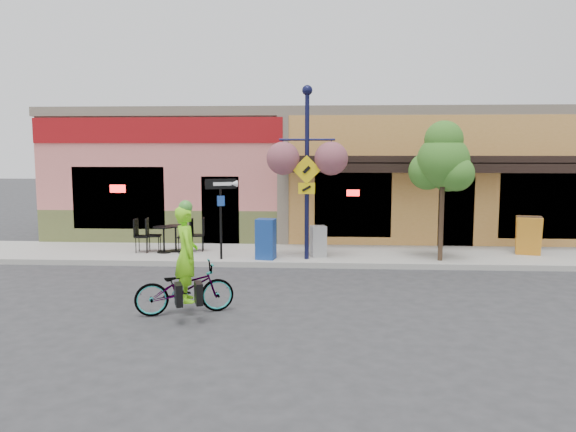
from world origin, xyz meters
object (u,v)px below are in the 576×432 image
Objects in this scene: newspaper_box_grey at (318,241)px; bicycle at (185,288)px; cyclist_rider at (187,267)px; building at (316,173)px; street_tree at (442,190)px; newspaper_box_blue at (266,239)px; one_way_sign at (221,219)px; lamp_post at (307,173)px.

bicycle is at bearing -132.51° from newspaper_box_grey.
cyclist_rider reaches higher than newspaper_box_grey.
building is 4.78× the size of street_tree.
one_way_sign is at bearing -165.93° from newspaper_box_blue.
bicycle is 0.42m from cyclist_rider.
cyclist_rider is 0.48× the size of street_tree.
cyclist_rider is at bearing -93.09° from newspaper_box_blue.
bicycle is at bearing -93.67° from newspaper_box_blue.
lamp_post reaches higher than bicycle.
newspaper_box_grey is (0.31, 0.37, -1.92)m from lamp_post.
street_tree is (5.97, 0.17, 0.80)m from one_way_sign.
building is at bearing -31.79° from cyclist_rider.
building is 11.61m from cyclist_rider.
building reaches higher than street_tree.
street_tree is (5.85, 4.82, 1.56)m from bicycle.
one_way_sign is at bearing -110.86° from building.
lamp_post is 1.24× the size of street_tree.
cyclist_rider is 5.75m from newspaper_box_grey.
lamp_post reaches higher than one_way_sign.
newspaper_box_grey is (1.43, 0.43, -0.12)m from newspaper_box_blue.
building is 6.49m from lamp_post.
one_way_sign is at bearing 174.81° from newspaper_box_grey.
building is 6.33m from newspaper_box_grey.
street_tree reaches higher than bicycle.
one_way_sign is at bearing -17.86° from cyclist_rider.
street_tree is at bearing -70.51° from bicycle.
one_way_sign is (-2.35, -0.16, -1.25)m from lamp_post.
newspaper_box_blue is at bearing -32.47° from cyclist_rider.
cyclist_rider is (0.05, 0.00, 0.42)m from bicycle.
street_tree reaches higher than one_way_sign.
newspaper_box_grey is (2.48, 5.18, -0.33)m from cyclist_rider.
lamp_post is at bearing -179.75° from street_tree.
newspaper_box_blue is 1.50m from newspaper_box_grey.
lamp_post reaches higher than cyclist_rider.
newspaper_box_grey is 0.23× the size of street_tree.
street_tree reaches higher than newspaper_box_grey.
street_tree is at bearing 2.49° from lamp_post.
cyclist_rider is at bearing -101.79° from building.
bicycle is (-2.41, -11.29, -1.75)m from building.
building reaches higher than newspaper_box_blue.
bicycle is at bearing -102.03° from building.
newspaper_box_grey is at bearing -88.80° from building.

